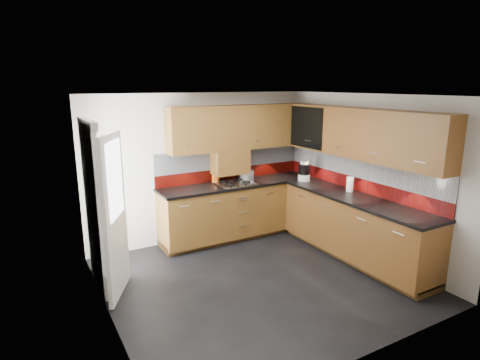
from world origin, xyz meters
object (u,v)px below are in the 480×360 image
gas_hob (235,183)px  toaster (246,175)px  food_processor (304,172)px  utensil_pot (216,177)px

gas_hob → toaster: bearing=27.3°
toaster → food_processor: bearing=-33.1°
gas_hob → food_processor: size_ratio=1.78×
utensil_pot → gas_hob: bearing=-44.0°
utensil_pot → toaster: size_ratio=1.69×
utensil_pot → food_processor: 1.49m
gas_hob → utensil_pot: size_ratio=1.27×
utensil_pot → toaster: 0.53m
gas_hob → toaster: 0.33m
utensil_pot → food_processor: (1.35, -0.62, 0.05)m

